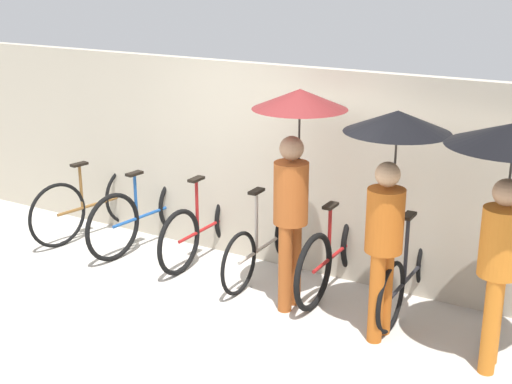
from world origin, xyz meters
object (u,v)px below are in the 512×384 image
(parked_bicycle_1, at_px, (149,213))
(parked_bicycle_4, at_px, (337,252))
(parked_bicycle_0, at_px, (96,202))
(pedestrian_leading, at_px, (296,147))
(parked_bicycle_2, at_px, (207,225))
(parked_bicycle_5, at_px, (411,272))
(pedestrian_trailing, at_px, (509,177))
(parked_bicycle_3, at_px, (266,242))
(parked_bicycle_6, at_px, (497,288))
(pedestrian_center, at_px, (392,169))

(parked_bicycle_1, relative_size, parked_bicycle_4, 1.03)
(parked_bicycle_0, xyz_separation_m, pedestrian_leading, (2.91, -0.45, 1.16))
(parked_bicycle_2, xyz_separation_m, parked_bicycle_5, (2.34, -0.03, -0.02))
(parked_bicycle_5, distance_m, pedestrian_leading, 1.63)
(parked_bicycle_0, bearing_deg, pedestrian_trailing, -86.35)
(parked_bicycle_4, distance_m, pedestrian_trailing, 2.15)
(parked_bicycle_5, bearing_deg, parked_bicycle_2, 88.97)
(parked_bicycle_3, bearing_deg, parked_bicycle_4, -86.98)
(parked_bicycle_4, xyz_separation_m, pedestrian_trailing, (1.67, -0.64, 1.20))
(parked_bicycle_4, xyz_separation_m, parked_bicycle_6, (1.56, -0.01, -0.01))
(pedestrian_leading, height_order, pedestrian_center, pedestrian_leading)
(pedestrian_center, bearing_deg, parked_bicycle_0, 175.01)
(parked_bicycle_3, bearing_deg, pedestrian_trailing, -104.20)
(parked_bicycle_3, bearing_deg, parked_bicycle_0, 89.87)
(parked_bicycle_2, distance_m, pedestrian_center, 2.64)
(parked_bicycle_2, bearing_deg, pedestrian_trailing, -100.97)
(parked_bicycle_2, bearing_deg, pedestrian_leading, -111.12)
(parked_bicycle_1, height_order, parked_bicycle_6, parked_bicycle_1)
(pedestrian_leading, xyz_separation_m, pedestrian_trailing, (1.88, -0.12, 0.03))
(parked_bicycle_2, height_order, parked_bicycle_4, parked_bicycle_2)
(parked_bicycle_0, relative_size, parked_bicycle_6, 1.07)
(parked_bicycle_1, xyz_separation_m, pedestrian_trailing, (4.01, -0.60, 1.19))
(parked_bicycle_2, bearing_deg, parked_bicycle_4, -89.95)
(parked_bicycle_4, distance_m, pedestrian_leading, 1.29)
(parked_bicycle_4, distance_m, parked_bicycle_6, 1.56)
(parked_bicycle_2, relative_size, pedestrian_trailing, 0.87)
(parked_bicycle_0, relative_size, parked_bicycle_1, 0.97)
(parked_bicycle_6, distance_m, pedestrian_center, 1.53)
(parked_bicycle_0, relative_size, parked_bicycle_3, 1.04)
(parked_bicycle_0, xyz_separation_m, parked_bicycle_4, (3.11, 0.08, -0.01))
(parked_bicycle_2, distance_m, pedestrian_leading, 1.87)
(parked_bicycle_6, bearing_deg, pedestrian_center, 120.74)
(parked_bicycle_3, height_order, pedestrian_leading, pedestrian_leading)
(pedestrian_leading, bearing_deg, parked_bicycle_4, 68.93)
(pedestrian_leading, bearing_deg, parked_bicycle_0, 171.83)
(parked_bicycle_2, height_order, parked_bicycle_3, parked_bicycle_2)
(parked_bicycle_2, xyz_separation_m, parked_bicycle_6, (3.11, -0.01, 0.00))
(parked_bicycle_6, bearing_deg, parked_bicycle_5, 84.88)
(parked_bicycle_0, bearing_deg, parked_bicycle_2, -76.57)
(parked_bicycle_1, distance_m, parked_bicycle_4, 2.34)
(parked_bicycle_0, height_order, parked_bicycle_3, parked_bicycle_0)
(parked_bicycle_6, bearing_deg, pedestrian_leading, 99.71)
(pedestrian_center, bearing_deg, pedestrian_trailing, 2.66)
(parked_bicycle_2, height_order, pedestrian_trailing, pedestrian_trailing)
(parked_bicycle_3, bearing_deg, pedestrian_center, -111.56)
(parked_bicycle_6, height_order, pedestrian_trailing, pedestrian_trailing)
(parked_bicycle_1, relative_size, pedestrian_trailing, 0.93)
(parked_bicycle_5, height_order, pedestrian_trailing, pedestrian_trailing)
(parked_bicycle_3, height_order, parked_bicycle_4, parked_bicycle_3)
(parked_bicycle_1, xyz_separation_m, pedestrian_center, (3.08, -0.59, 1.12))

